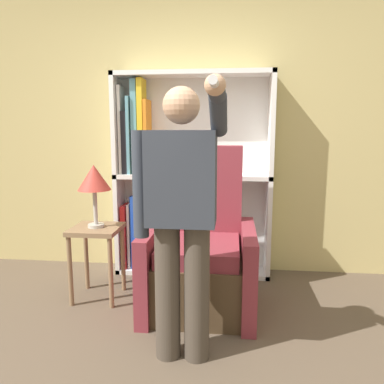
{
  "coord_description": "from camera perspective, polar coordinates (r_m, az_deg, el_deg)",
  "views": [
    {
      "loc": [
        0.53,
        -1.56,
        1.37
      ],
      "look_at": [
        0.27,
        0.82,
        0.96
      ],
      "focal_mm": 35.0,
      "sensor_mm": 36.0,
      "label": 1
    }
  ],
  "objects": [
    {
      "name": "table_lamp",
      "position": [
        3.01,
        -14.7,
        1.86
      ],
      "size": [
        0.26,
        0.26,
        0.5
      ],
      "color": "#B7B2A8",
      "rests_on": "side_table"
    },
    {
      "name": "person_standing",
      "position": [
        2.12,
        -1.66,
        -3.04
      ],
      "size": [
        0.54,
        0.78,
        1.6
      ],
      "color": "#473D33",
      "rests_on": "ground_plane"
    },
    {
      "name": "bookcase",
      "position": [
        3.51,
        -2.78,
        2.21
      ],
      "size": [
        1.45,
        0.28,
        1.87
      ],
      "color": "white",
      "rests_on": "ground_plane"
    },
    {
      "name": "armchair",
      "position": [
        2.95,
        1.31,
        -9.96
      ],
      "size": [
        0.83,
        0.81,
        1.23
      ],
      "color": "#4C3823",
      "rests_on": "ground_plane"
    },
    {
      "name": "side_table",
      "position": [
        3.12,
        -14.3,
        -7.4
      ],
      "size": [
        0.38,
        0.38,
        0.6
      ],
      "color": "#846647",
      "rests_on": "ground_plane"
    },
    {
      "name": "wall_back",
      "position": [
        3.63,
        -2.14,
        10.1
      ],
      "size": [
        8.0,
        0.06,
        2.8
      ],
      "color": "tan",
      "rests_on": "ground_plane"
    }
  ]
}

